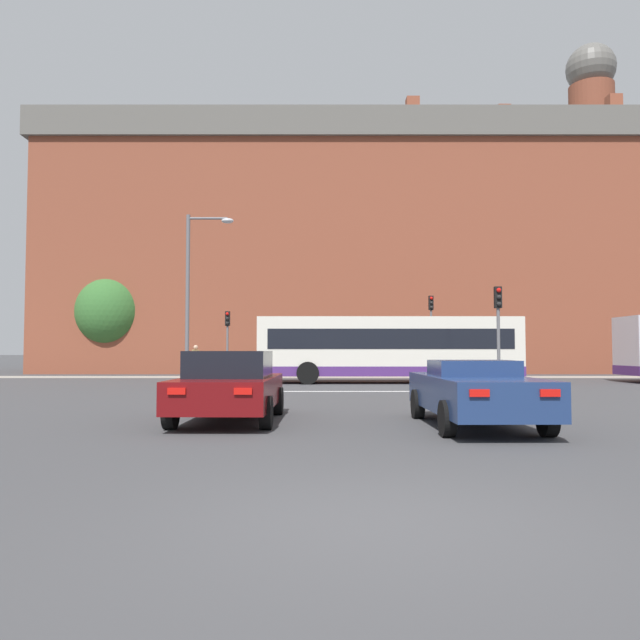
# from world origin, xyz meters

# --- Properties ---
(ground_plane) EXTENTS (400.00, 400.00, 0.00)m
(ground_plane) POSITION_xyz_m (0.00, 0.00, 0.00)
(ground_plane) COLOR #3D3D3F
(stop_line_strip) EXTENTS (9.26, 0.30, 0.01)m
(stop_line_strip) POSITION_xyz_m (0.00, 17.39, 0.00)
(stop_line_strip) COLOR silver
(stop_line_strip) RESTS_ON ground_plane
(far_pavement) EXTENTS (70.29, 2.50, 0.01)m
(far_pavement) POSITION_xyz_m (0.00, 29.68, 0.01)
(far_pavement) COLOR gray
(far_pavement) RESTS_ON ground_plane
(brick_civic_building) EXTENTS (44.10, 15.09, 24.81)m
(brick_civic_building) POSITION_xyz_m (2.58, 41.01, 8.75)
(brick_civic_building) COLOR brown
(brick_civic_building) RESTS_ON ground_plane
(car_saloon_left) EXTENTS (2.09, 4.50, 1.49)m
(car_saloon_left) POSITION_xyz_m (-2.43, 7.77, 0.76)
(car_saloon_left) COLOR #600C0F
(car_saloon_left) RESTS_ON ground_plane
(car_roadster_right) EXTENTS (2.02, 4.85, 1.30)m
(car_roadster_right) POSITION_xyz_m (2.54, 6.88, 0.69)
(car_roadster_right) COLOR navy
(car_roadster_right) RESTS_ON ground_plane
(bus_crossing_lead) EXTENTS (11.92, 2.68, 3.01)m
(bus_crossing_lead) POSITION_xyz_m (2.63, 23.33, 1.62)
(bus_crossing_lead) COLOR silver
(bus_crossing_lead) RESTS_ON ground_plane
(traffic_light_far_left) EXTENTS (0.26, 0.31, 3.65)m
(traffic_light_far_left) POSITION_xyz_m (-5.61, 28.76, 2.48)
(traffic_light_far_left) COLOR slate
(traffic_light_far_left) RESTS_ON ground_plane
(traffic_light_near_right) EXTENTS (0.26, 0.31, 3.87)m
(traffic_light_near_right) POSITION_xyz_m (6.10, 17.59, 2.62)
(traffic_light_near_right) COLOR slate
(traffic_light_near_right) RESTS_ON ground_plane
(traffic_light_far_right) EXTENTS (0.26, 0.31, 4.57)m
(traffic_light_far_right) POSITION_xyz_m (5.72, 29.39, 3.05)
(traffic_light_far_right) COLOR slate
(traffic_light_far_right) RESTS_ON ground_plane
(street_lamp_junction) EXTENTS (1.96, 0.36, 7.11)m
(street_lamp_junction) POSITION_xyz_m (-5.65, 20.07, 4.33)
(street_lamp_junction) COLOR slate
(street_lamp_junction) RESTS_ON ground_plane
(pedestrian_waiting) EXTENTS (0.43, 0.44, 1.81)m
(pedestrian_waiting) POSITION_xyz_m (-7.67, 30.38, 1.07)
(pedestrian_waiting) COLOR black
(pedestrian_waiting) RESTS_ON ground_plane
(pedestrian_walking_east) EXTENTS (0.26, 0.42, 1.70)m
(pedestrian_walking_east) POSITION_xyz_m (-1.64, 29.45, 1.00)
(pedestrian_walking_east) COLOR brown
(pedestrian_walking_east) RESTS_ON ground_plane
(tree_by_building) EXTENTS (4.49, 4.49, 6.36)m
(tree_by_building) POSITION_xyz_m (-14.13, 34.90, 3.99)
(tree_by_building) COLOR #4C3823
(tree_by_building) RESTS_ON ground_plane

